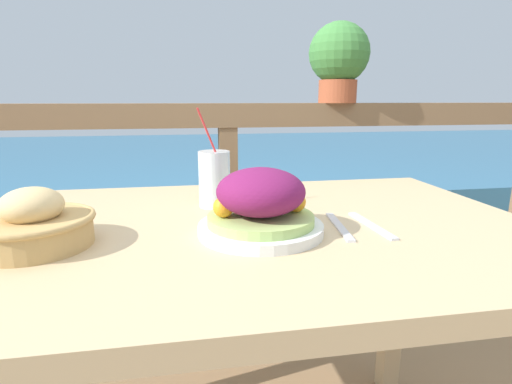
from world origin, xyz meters
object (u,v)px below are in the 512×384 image
(bread_basket, at_px, (34,224))
(potted_plant, at_px, (339,58))
(salad_plate, at_px, (261,206))
(drink_glass, at_px, (214,179))

(bread_basket, bearing_deg, potted_plant, 43.30)
(salad_plate, distance_m, bread_basket, 0.41)
(salad_plate, height_order, bread_basket, salad_plate)
(drink_glass, bearing_deg, potted_plant, 48.15)
(bread_basket, bearing_deg, drink_glass, 33.64)
(salad_plate, bearing_deg, potted_plant, 60.64)
(bread_basket, relative_size, potted_plant, 0.68)
(drink_glass, bearing_deg, salad_plate, -71.53)
(drink_glass, xyz_separation_m, potted_plant, (0.53, 0.60, 0.34))
(salad_plate, height_order, drink_glass, drink_glass)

